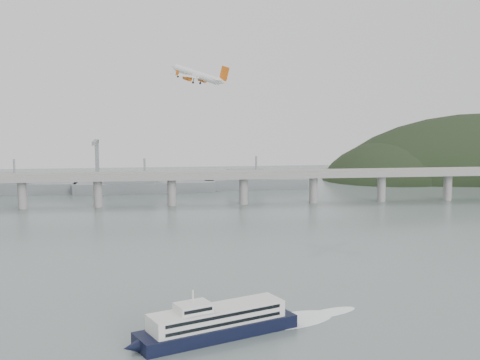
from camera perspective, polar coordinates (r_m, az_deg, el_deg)
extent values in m
plane|color=slate|center=(253.94, 1.51, -9.68)|extent=(900.00, 900.00, 0.00)
cube|color=gray|center=(444.94, -2.25, 0.33)|extent=(800.00, 22.00, 2.20)
cube|color=gray|center=(434.31, -2.14, 0.42)|extent=(800.00, 0.60, 1.80)
cube|color=gray|center=(455.09, -2.36, 0.74)|extent=(800.00, 0.60, 1.80)
cylinder|color=gray|center=(454.77, -18.80, -1.24)|extent=(6.00, 6.00, 21.00)
cylinder|color=gray|center=(447.10, -12.52, -1.16)|extent=(6.00, 6.00, 21.00)
cylinder|color=gray|center=(444.94, -6.09, -1.07)|extent=(6.00, 6.00, 21.00)
cylinder|color=gray|center=(448.39, 0.31, -0.96)|extent=(6.00, 6.00, 21.00)
cylinder|color=gray|center=(457.31, 6.54, -0.85)|extent=(6.00, 6.00, 21.00)
cylinder|color=gray|center=(471.39, 12.46, -0.73)|extent=(6.00, 6.00, 21.00)
cylinder|color=gray|center=(490.19, 17.98, -0.61)|extent=(6.00, 6.00, 21.00)
ellipsoid|color=black|center=(604.69, 13.57, -1.06)|extent=(140.00, 110.00, 96.00)
cube|color=slate|center=(527.50, -19.35, -0.73)|extent=(95.67, 20.15, 8.00)
cube|color=slate|center=(528.63, -20.39, 0.12)|extent=(33.90, 15.02, 8.00)
cylinder|color=slate|center=(525.60, -19.43, 1.00)|extent=(1.60, 1.60, 14.00)
cube|color=slate|center=(510.23, -8.44, -0.65)|extent=(110.55, 21.43, 8.00)
cube|color=slate|center=(509.61, -9.70, 0.22)|extent=(39.01, 16.73, 8.00)
cylinder|color=slate|center=(508.27, -8.48, 1.13)|extent=(1.60, 1.60, 14.00)
cube|color=slate|center=(525.43, 1.44, -0.34)|extent=(85.00, 13.60, 8.00)
cube|color=slate|center=(523.25, 0.53, 0.51)|extent=(29.75, 11.90, 8.00)
cylinder|color=slate|center=(523.52, 1.45, 1.39)|extent=(1.60, 1.60, 14.00)
cube|color=slate|center=(545.58, -12.58, 1.46)|extent=(3.00, 3.00, 40.00)
cube|color=slate|center=(534.16, -12.74, 3.27)|extent=(3.00, 28.00, 3.00)
cube|color=black|center=(206.29, -2.03, -13.16)|extent=(53.08, 32.17, 4.19)
cone|color=black|center=(195.52, -9.60, -14.45)|extent=(6.46, 5.91, 4.19)
cube|color=silver|center=(204.68, -2.03, -11.93)|extent=(44.55, 26.94, 5.24)
cube|color=black|center=(199.84, -1.31, -12.00)|extent=(36.65, 15.82, 1.05)
cube|color=black|center=(200.69, -1.30, -12.67)|extent=(36.65, 15.82, 1.05)
cube|color=black|center=(208.68, -2.73, -11.15)|extent=(36.65, 15.82, 1.05)
cube|color=black|center=(209.49, -2.73, -11.80)|extent=(36.65, 15.82, 1.05)
cube|color=silver|center=(199.81, -4.20, -11.22)|extent=(12.51, 10.86, 2.72)
cube|color=black|center=(196.65, -3.72, -11.53)|extent=(8.71, 3.83, 1.05)
cylinder|color=silver|center=(198.77, -4.21, -10.31)|extent=(0.69, 0.69, 4.19)
ellipsoid|color=white|center=(221.43, 4.84, -12.29)|extent=(33.66, 25.74, 0.21)
ellipsoid|color=white|center=(229.70, 7.90, -11.60)|extent=(23.76, 15.84, 0.21)
cylinder|color=silver|center=(338.37, -3.85, 9.34)|extent=(22.79, 24.94, 11.47)
cone|color=silver|center=(349.88, -5.90, 9.97)|extent=(6.32, 6.37, 4.87)
cone|color=silver|center=(326.96, -1.58, 8.72)|extent=(7.13, 7.02, 5.15)
cube|color=silver|center=(337.77, -3.76, 9.12)|extent=(29.22, 29.63, 3.58)
cube|color=silver|center=(327.56, -1.69, 8.89)|extent=(11.39, 11.53, 1.79)
cube|color=#C7540D|center=(326.55, -1.41, 9.45)|extent=(5.05, 4.59, 7.97)
cylinder|color=#C7540D|center=(343.40, -3.35, 8.87)|extent=(5.16, 5.34, 3.57)
cylinder|color=black|center=(344.86, -3.63, 8.96)|extent=(2.45, 2.28, 2.48)
cube|color=silver|center=(343.28, -3.31, 9.05)|extent=(2.29, 2.22, 1.94)
cylinder|color=#C7540D|center=(334.62, -4.69, 9.00)|extent=(5.16, 5.34, 3.57)
cylinder|color=black|center=(336.13, -4.97, 9.09)|extent=(2.45, 2.28, 2.48)
cube|color=silver|center=(334.51, -4.65, 9.18)|extent=(2.29, 2.22, 1.94)
cylinder|color=black|center=(340.06, -3.52, 8.78)|extent=(1.09, 0.91, 2.60)
cylinder|color=black|center=(340.19, -3.56, 8.58)|extent=(1.36, 1.29, 1.46)
cylinder|color=black|center=(335.90, -4.15, 8.84)|extent=(1.09, 0.91, 2.60)
cylinder|color=black|center=(336.03, -4.19, 8.64)|extent=(1.36, 1.29, 1.46)
cylinder|color=black|center=(347.26, -5.50, 9.34)|extent=(1.09, 0.91, 2.60)
cylinder|color=black|center=(347.39, -5.54, 9.15)|extent=(1.36, 1.29, 1.46)
cube|color=#C7540D|center=(350.12, -1.47, 9.04)|extent=(1.87, 1.70, 2.93)
cube|color=#C7540D|center=(322.80, -5.60, 9.47)|extent=(1.87, 1.70, 2.93)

